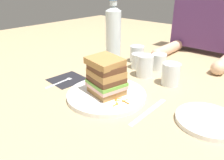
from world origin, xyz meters
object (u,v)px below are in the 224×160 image
main_plate (107,95)px  diner_across (213,10)px  juice_glass (171,75)px  napkin_dark (68,79)px  fork (63,80)px  empty_tumbler_1 (145,66)px  empty_tumbler_3 (138,61)px  knife (147,112)px  side_plate (208,120)px  empty_tumbler_2 (137,54)px  water_bottle (113,35)px  empty_tumbler_0 (159,62)px  sandwich (106,76)px

main_plate → diner_across: 0.81m
juice_glass → napkin_dark: bearing=-144.7°
fork → empty_tumbler_1: (0.22, 0.27, 0.04)m
empty_tumbler_3 → diner_across: 0.53m
napkin_dark → empty_tumbler_3: 0.34m
knife → side_plate: side_plate is taller
side_plate → main_plate: bearing=-165.9°
empty_tumbler_2 → side_plate: size_ratio=0.45×
knife → empty_tumbler_2: size_ratio=2.41×
juice_glass → empty_tumbler_1: bearing=178.6°
empty_tumbler_1 → side_plate: (0.33, -0.17, -0.04)m
main_plate → water_bottle: water_bottle is taller
knife → empty_tumbler_0: (-0.16, 0.35, 0.04)m
napkin_dark → empty_tumbler_1: bearing=48.3°
fork → diner_across: size_ratio=0.31×
main_plate → knife: main_plate is taller
main_plate → empty_tumbler_3: bearing=104.7°
sandwich → empty_tumbler_1: 0.25m
empty_tumbler_1 → napkin_dark: bearing=-131.7°
sandwich → empty_tumbler_2: bearing=109.7°
juice_glass → water_bottle: water_bottle is taller
sandwich → fork: bearing=-174.3°
main_plate → empty_tumbler_1: bearing=90.8°
juice_glass → empty_tumbler_0: 0.16m
main_plate → water_bottle: bearing=127.1°
main_plate → juice_glass: juice_glass is taller
napkin_dark → juice_glass: bearing=35.3°
main_plate → empty_tumbler_0: 0.36m
knife → juice_glass: (-0.05, 0.24, 0.04)m
empty_tumbler_2 → juice_glass: bearing=-27.6°
napkin_dark → knife: size_ratio=0.69×
napkin_dark → side_plate: side_plate is taller
knife → main_plate: bearing=-176.7°
fork → empty_tumbler_0: size_ratio=2.15×
knife → empty_tumbler_0: size_ratio=2.59×
empty_tumbler_3 → side_plate: 0.47m
juice_glass → fork: bearing=-142.2°
empty_tumbler_1 → empty_tumbler_2: (-0.13, 0.13, -0.01)m
napkin_dark → fork: size_ratio=0.83×
main_plate → empty_tumbler_0: empty_tumbler_0 is taller
juice_glass → empty_tumbler_3: size_ratio=1.26×
diner_across → empty_tumbler_2: bearing=-119.2°
main_plate → knife: (0.17, 0.01, -0.01)m
knife → empty_tumbler_2: (-0.31, 0.37, 0.04)m
juice_glass → empty_tumbler_2: (-0.26, 0.14, 0.00)m
water_bottle → empty_tumbler_1: water_bottle is taller
sandwich → diner_across: diner_across is taller
diner_across → fork: bearing=-111.0°
juice_glass → empty_tumbler_2: juice_glass is taller
napkin_dark → knife: 0.39m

